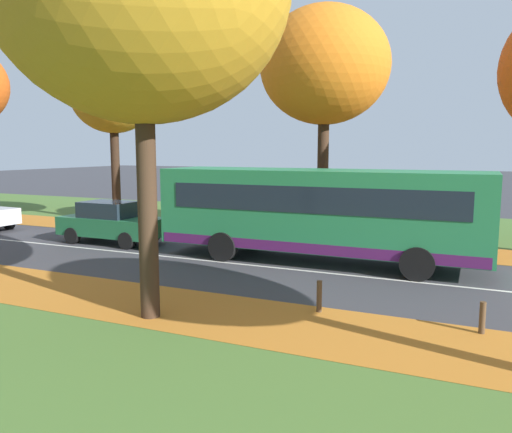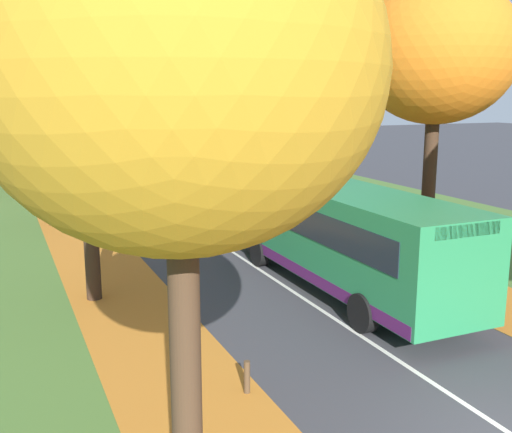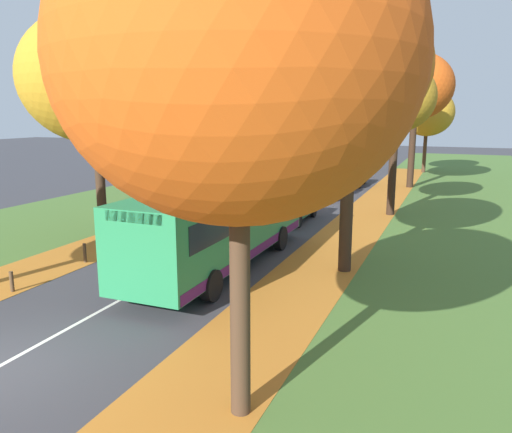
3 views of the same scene
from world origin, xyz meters
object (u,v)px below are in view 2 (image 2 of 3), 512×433
(tree_right_near, at_px, (437,52))
(car_green_lead, at_px, (230,210))
(tree_left_mid, at_px, (43,73))
(bus, at_px, (337,230))
(car_silver_following, at_px, (177,184))
(tree_left_near, at_px, (80,43))
(tree_left_distant, at_px, (15,92))
(tree_right_distant, at_px, (173,94))
(tree_right_far, at_px, (213,66))
(bollard_third, at_px, (247,377))
(tree_left_nearest, at_px, (178,71))
(tree_right_mid, at_px, (290,81))
(tree_left_far, at_px, (18,87))
(bollard_fourth, at_px, (192,317))
(car_black_third_in_line, at_px, (155,171))

(tree_right_near, bearing_deg, car_green_lead, 120.80)
(tree_right_near, xyz_separation_m, car_green_lead, (-4.29, 7.20, -6.04))
(tree_left_mid, xyz_separation_m, bus, (6.80, -12.05, -4.70))
(car_silver_following, bearing_deg, tree_right_near, -74.25)
(tree_left_mid, relative_size, tree_right_near, 0.97)
(tree_left_near, relative_size, car_silver_following, 2.24)
(tree_left_distant, distance_m, tree_right_distant, 11.79)
(tree_left_mid, xyz_separation_m, car_green_lead, (6.69, -3.71, -5.59))
(tree_left_distant, bearing_deg, car_silver_following, -67.96)
(tree_right_near, xyz_separation_m, bus, (-4.18, -1.14, -5.15))
(tree_right_far, distance_m, bollard_third, 29.91)
(tree_left_distant, bearing_deg, bollard_third, -86.68)
(tree_left_near, height_order, tree_right_distant, tree_left_near)
(tree_left_mid, relative_size, car_silver_following, 2.09)
(bollard_third, height_order, car_green_lead, car_green_lead)
(tree_left_nearest, xyz_separation_m, tree_right_near, (11.23, 9.23, 1.01))
(tree_left_distant, bearing_deg, car_green_lead, -74.52)
(tree_right_far, bearing_deg, tree_right_near, -90.57)
(car_green_lead, bearing_deg, car_silver_following, 89.80)
(tree_left_nearest, distance_m, tree_right_distant, 42.83)
(tree_right_distant, bearing_deg, tree_right_far, -91.49)
(tree_right_mid, bearing_deg, tree_left_far, 136.49)
(bollard_third, bearing_deg, tree_left_mid, 96.48)
(tree_right_near, relative_size, car_silver_following, 2.15)
(tree_left_near, bearing_deg, tree_left_mid, 90.56)
(tree_right_near, height_order, bollard_fourth, tree_right_near)
(tree_right_far, bearing_deg, bollard_fourth, -111.00)
(tree_left_nearest, distance_m, tree_right_near, 14.57)
(bollard_third, bearing_deg, tree_right_distant, 75.87)
(bollard_fourth, relative_size, car_black_third_in_line, 0.17)
(tree_left_distant, height_order, tree_right_mid, tree_left_distant)
(tree_right_mid, height_order, bollard_third, tree_right_mid)
(bollard_fourth, bearing_deg, tree_right_far, 69.00)
(tree_left_nearest, bearing_deg, tree_left_distant, 90.09)
(tree_right_mid, bearing_deg, tree_left_mid, 178.63)
(car_green_lead, height_order, car_black_third_in_line, same)
(tree_right_near, height_order, car_black_third_in_line, tree_right_near)
(tree_right_mid, bearing_deg, tree_left_near, -137.89)
(tree_right_distant, distance_m, car_green_lead, 25.64)
(tree_left_mid, height_order, tree_left_far, tree_left_mid)
(bollard_third, height_order, car_black_third_in_line, car_black_third_in_line)
(tree_right_far, distance_m, car_black_third_in_line, 7.72)
(tree_left_nearest, bearing_deg, bollard_fourth, 72.09)
(tree_left_distant, distance_m, bollard_fourth, 35.58)
(tree_left_far, xyz_separation_m, tree_right_mid, (11.73, -11.14, 0.27))
(tree_left_nearest, relative_size, car_silver_following, 1.85)
(tree_right_near, distance_m, tree_right_far, 21.62)
(tree_left_nearest, height_order, tree_right_far, tree_right_far)
(tree_left_mid, distance_m, bus, 14.61)
(bus, bearing_deg, bollard_third, -135.26)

